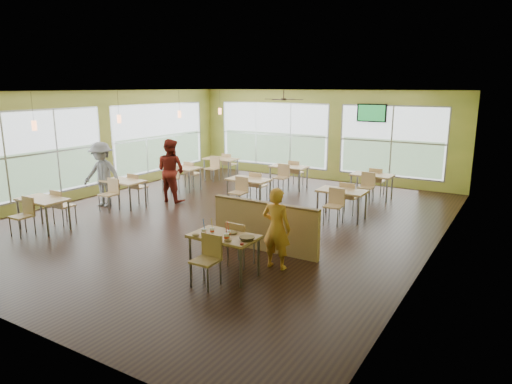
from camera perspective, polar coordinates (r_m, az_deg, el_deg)
room at (r=11.44m, az=-3.66°, el=4.41°), size 12.00×12.04×3.20m
window_bays at (r=15.46m, az=-5.23°, el=6.18°), size 9.24×10.24×2.38m
main_table at (r=8.16m, az=-4.02°, el=-6.19°), size 1.22×1.52×0.87m
half_wall_divider at (r=9.35m, az=1.12°, el=-4.31°), size 2.40×0.14×1.04m
dining_tables at (r=13.58m, az=-3.12°, el=1.65°), size 6.92×8.72×0.87m
pendant_lights at (r=13.90m, az=-13.13°, el=9.18°), size 0.11×7.31×0.86m
ceiling_fan at (r=13.88m, az=3.48°, el=11.52°), size 1.25×1.25×0.29m
tv_backwall at (r=15.90m, az=14.27°, el=9.55°), size 1.00×0.07×0.60m
man_plaid at (r=8.42m, az=2.57°, el=-4.55°), size 0.58×0.39×1.54m
patron_maroon at (r=13.54m, az=-10.61°, el=2.67°), size 0.91×0.71×1.85m
patron_grey at (r=13.49m, az=-18.68°, el=2.10°), size 1.29×0.92×1.82m
cup_blue at (r=8.10m, az=-6.51°, el=-4.99°), size 0.09×0.09×0.34m
cup_yellow at (r=8.18m, az=-5.51°, el=-4.82°), size 0.09×0.09×0.31m
cup_red_near at (r=7.99m, az=-3.50°, el=-5.20°), size 0.09×0.09×0.32m
cup_red_far at (r=7.80m, az=-3.71°, el=-5.62°), size 0.10×0.10×0.35m
food_basket at (r=7.83m, az=-1.14°, el=-5.79°), size 0.27×0.27×0.06m
ketchup_cup at (r=7.61m, az=-1.79°, el=-6.53°), size 0.06×0.06×0.03m
wrapper_left at (r=8.13m, az=-7.55°, el=-5.32°), size 0.14×0.13×0.04m
wrapper_mid at (r=8.17m, az=-2.97°, el=-5.08°), size 0.23×0.22×0.05m
wrapper_right at (r=7.80m, az=-3.56°, el=-6.03°), size 0.16×0.15×0.03m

